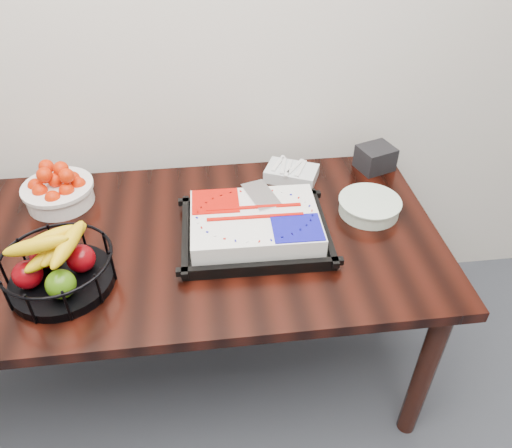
{
  "coord_description": "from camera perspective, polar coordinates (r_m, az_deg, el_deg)",
  "views": [
    {
      "loc": [
        0.11,
        0.67,
        1.86
      ],
      "look_at": [
        0.26,
        1.94,
        0.83
      ],
      "focal_mm": 35.0,
      "sensor_mm": 36.0,
      "label": 1
    }
  ],
  "objects": [
    {
      "name": "table",
      "position": [
        1.79,
        -8.55,
        -3.66
      ],
      "size": [
        1.8,
        0.9,
        0.75
      ],
      "color": "black",
      "rests_on": "ground"
    },
    {
      "name": "tangerine_bowl",
      "position": [
        1.97,
        -21.75,
        3.92
      ],
      "size": [
        0.26,
        0.26,
        0.16
      ],
      "color": "white",
      "rests_on": "table"
    },
    {
      "name": "napkin_box",
      "position": [
        2.1,
        13.48,
        7.36
      ],
      "size": [
        0.17,
        0.15,
        0.1
      ],
      "primitive_type": "cube",
      "rotation": [
        0.0,
        0.0,
        0.32
      ],
      "color": "black",
      "rests_on": "table"
    },
    {
      "name": "plate_stack",
      "position": [
        1.86,
        12.82,
        1.99
      ],
      "size": [
        0.23,
        0.23,
        0.06
      ],
      "color": "white",
      "rests_on": "table"
    },
    {
      "name": "cake_tray",
      "position": [
        1.69,
        -0.12,
        -0.25
      ],
      "size": [
        0.5,
        0.4,
        0.1
      ],
      "color": "black",
      "rests_on": "table"
    },
    {
      "name": "fruit_basket",
      "position": [
        1.61,
        -21.69,
        -4.61
      ],
      "size": [
        0.33,
        0.33,
        0.18
      ],
      "color": "black",
      "rests_on": "table"
    },
    {
      "name": "fork_bag",
      "position": [
        2.0,
        4.09,
        5.85
      ],
      "size": [
        0.23,
        0.2,
        0.06
      ],
      "color": "silver",
      "rests_on": "table"
    }
  ]
}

